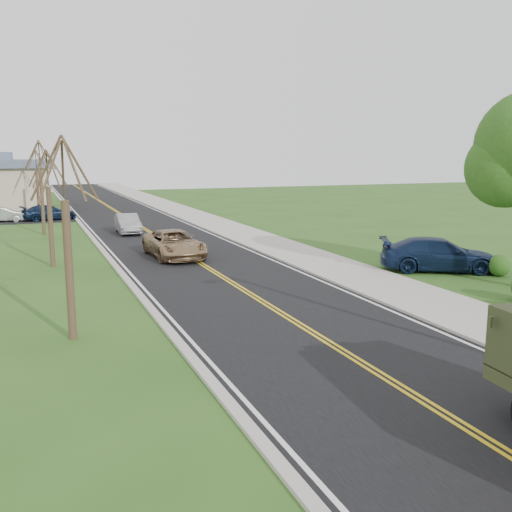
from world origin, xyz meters
TOP-DOWN VIEW (x-y plane):
  - ground at (0.00, 0.00)m, footprint 160.00×160.00m
  - road at (0.00, 40.00)m, footprint 8.00×120.00m
  - curb_right at (4.15, 40.00)m, footprint 0.30×120.00m
  - sidewalk_right at (5.90, 40.00)m, footprint 3.20×120.00m
  - curb_left at (-4.15, 40.00)m, footprint 0.30×120.00m
  - bare_tree_a at (-7.00, 10.00)m, footprint 1.93×2.26m
  - bare_tree_b at (-7.00, 22.00)m, footprint 1.83×2.14m
  - bare_tree_c at (-7.00, 34.00)m, footprint 2.04×2.39m
  - bare_tree_d at (-7.00, 46.00)m, footprint 1.88×2.20m
  - suv_champagne at (-0.80, 22.22)m, footprint 2.64×5.39m
  - sedan_silver at (-1.53, 32.60)m, footprint 1.52×4.12m
  - pickup_navy at (10.03, 14.04)m, footprint 5.85×4.54m
  - lot_car_silver at (-9.87, 43.25)m, footprint 3.82×1.61m
  - lot_car_navy at (-6.29, 43.18)m, footprint 4.66×2.60m

SIDE VIEW (x-z plane):
  - ground at x=0.00m, z-range 0.00..0.00m
  - road at x=0.00m, z-range 0.00..0.01m
  - sidewalk_right at x=5.90m, z-range 0.00..0.10m
  - curb_left at x=-4.15m, z-range 0.00..0.10m
  - curb_right at x=4.15m, z-range 0.00..0.12m
  - lot_car_silver at x=-9.87m, z-range 0.00..1.23m
  - lot_car_navy at x=-6.29m, z-range 0.00..1.28m
  - sedan_silver at x=-1.53m, z-range 0.00..1.35m
  - suv_champagne at x=-0.80m, z-range 0.00..1.47m
  - pickup_navy at x=10.03m, z-range 0.00..1.58m
  - bare_tree_b at x=-7.00m, z-range -0.39..5.34m
  - bare_tree_d at x=-7.00m, z-range -0.40..5.50m
  - bare_tree_a at x=-7.00m, z-range -0.41..5.66m
  - bare_tree_c at x=-7.00m, z-range -0.44..5.99m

